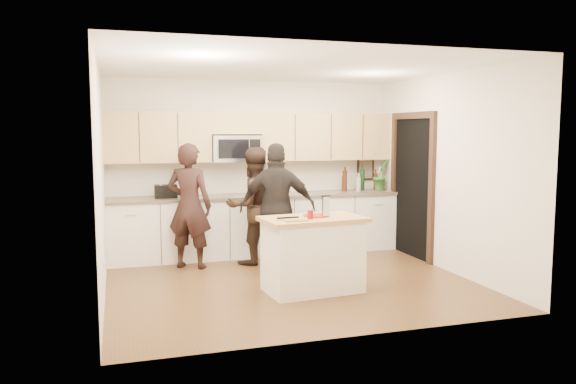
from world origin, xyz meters
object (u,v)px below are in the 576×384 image
object	(u,v)px
woman_left	(189,206)
toaster	(166,191)
woman_center	(253,206)
island	(313,254)
woman_right	(278,208)

from	to	relation	value
woman_left	toaster	bearing A→B (deg)	-33.83
toaster	woman_center	distance (m)	1.32
island	woman_left	distance (m)	2.08
island	woman_center	world-z (taller)	woman_center
toaster	woman_center	size ratio (longest dim) A/B	0.19
island	woman_right	bearing A→B (deg)	91.41
woman_center	woman_right	distance (m)	0.58
toaster	woman_right	xyz separation A→B (m)	(1.40, -1.07, -0.16)
woman_left	woman_right	world-z (taller)	woman_right
island	toaster	xyz separation A→B (m)	(-1.53, 2.15, 0.58)
island	toaster	distance (m)	2.70
island	woman_right	world-z (taller)	woman_right
woman_right	toaster	bearing A→B (deg)	-21.99
island	woman_left	world-z (taller)	woman_left
toaster	woman_right	world-z (taller)	woman_right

